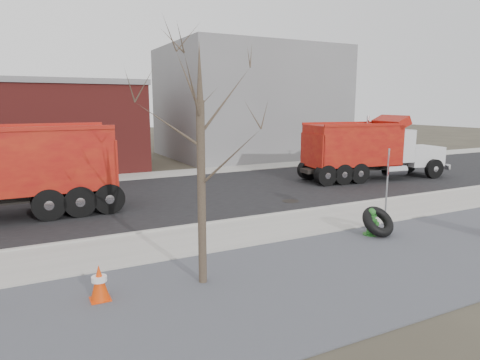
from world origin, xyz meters
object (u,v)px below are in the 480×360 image
dump_truck_red_a (369,148)px  stop_sign (388,173)px  fire_hydrant (371,223)px  truck_tire (378,222)px  dump_truck_red_b (3,167)px

dump_truck_red_a → stop_sign: bearing=-121.9°
fire_hydrant → truck_tire: size_ratio=0.82×
dump_truck_red_a → dump_truck_red_b: size_ratio=0.98×
fire_hydrant → stop_sign: 1.89m
dump_truck_red_a → fire_hydrant: bearing=-124.9°
fire_hydrant → truck_tire: (0.15, -0.12, 0.06)m
stop_sign → truck_tire: bearing=-169.2°
fire_hydrant → stop_sign: (1.19, 0.60, 1.35)m
fire_hydrant → dump_truck_red_b: bearing=134.7°
truck_tire → dump_truck_red_a: size_ratio=0.13×
stop_sign → dump_truck_red_a: dump_truck_red_a is taller
fire_hydrant → dump_truck_red_a: 10.20m
truck_tire → dump_truck_red_b: dump_truck_red_b is taller
stop_sign → dump_truck_red_b: bearing=124.8°
stop_sign → dump_truck_red_b: (-10.98, 6.64, 0.06)m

